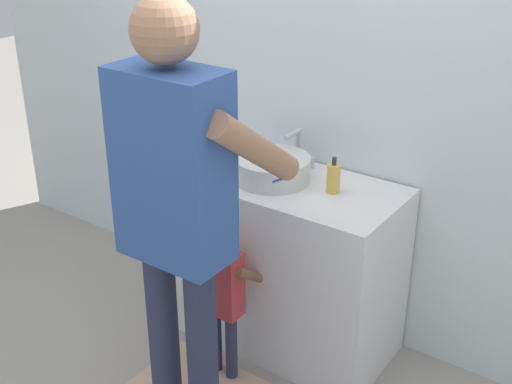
{
  "coord_description": "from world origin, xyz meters",
  "views": [
    {
      "loc": [
        1.56,
        -2.07,
        2.14
      ],
      "look_at": [
        0.0,
        0.15,
        0.85
      ],
      "focal_mm": 47.28,
      "sensor_mm": 36.0,
      "label": 1
    }
  ],
  "objects_px": {
    "soap_bottle": "(333,178)",
    "toothbrush_cup": "(215,150)",
    "adult_parent": "(177,194)",
    "child_toddler": "(223,291)"
  },
  "relations": [
    {
      "from": "adult_parent",
      "to": "child_toddler",
      "type": "bearing_deg",
      "value": 98.0
    },
    {
      "from": "toothbrush_cup",
      "to": "child_toddler",
      "type": "xyz_separation_m",
      "value": [
        0.35,
        -0.41,
        -0.45
      ]
    },
    {
      "from": "toothbrush_cup",
      "to": "adult_parent",
      "type": "xyz_separation_m",
      "value": [
        0.4,
        -0.72,
        0.16
      ]
    },
    {
      "from": "soap_bottle",
      "to": "toothbrush_cup",
      "type": "bearing_deg",
      "value": -178.78
    },
    {
      "from": "soap_bottle",
      "to": "adult_parent",
      "type": "xyz_separation_m",
      "value": [
        -0.25,
        -0.74,
        0.14
      ]
    },
    {
      "from": "soap_bottle",
      "to": "child_toddler",
      "type": "xyz_separation_m",
      "value": [
        -0.29,
        -0.42,
        -0.47
      ]
    },
    {
      "from": "soap_bottle",
      "to": "adult_parent",
      "type": "relative_size",
      "value": 0.09
    },
    {
      "from": "soap_bottle",
      "to": "adult_parent",
      "type": "bearing_deg",
      "value": -108.66
    },
    {
      "from": "child_toddler",
      "to": "toothbrush_cup",
      "type": "bearing_deg",
      "value": 130.77
    },
    {
      "from": "adult_parent",
      "to": "soap_bottle",
      "type": "bearing_deg",
      "value": 71.34
    }
  ]
}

